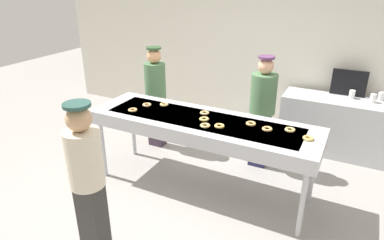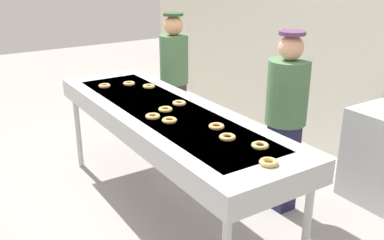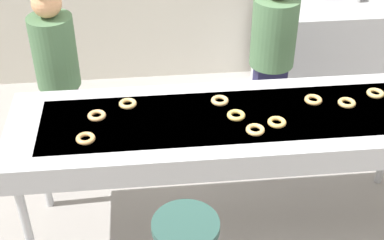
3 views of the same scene
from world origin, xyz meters
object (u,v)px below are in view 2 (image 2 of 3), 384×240
glazed_donut_9 (227,137)px  worker_baker (174,76)px  glazed_donut_1 (217,126)px  glazed_donut_2 (269,162)px  glazed_donut_6 (129,84)px  glazed_donut_10 (260,146)px  glazed_donut_7 (153,116)px  fryer_conveyor (165,119)px  glazed_donut_8 (179,103)px  glazed_donut_3 (149,86)px  worker_assistant (286,113)px  glazed_donut_0 (104,86)px  glazed_donut_4 (169,120)px  glazed_donut_5 (165,109)px

glazed_donut_9 → worker_baker: (-1.93, 0.72, -0.10)m
glazed_donut_1 → glazed_donut_2: (0.65, -0.09, 0.00)m
glazed_donut_6 → glazed_donut_10: 1.84m
glazed_donut_1 → glazed_donut_7: size_ratio=1.00×
fryer_conveyor → worker_baker: size_ratio=1.76×
fryer_conveyor → glazed_donut_1: glazed_donut_1 is taller
fryer_conveyor → glazed_donut_8: 0.19m
glazed_donut_7 → glazed_donut_3: bearing=154.4°
glazed_donut_9 → worker_baker: size_ratio=0.07×
glazed_donut_6 → glazed_donut_8: (0.79, 0.09, 0.00)m
worker_assistant → glazed_donut_0: bearing=27.4°
glazed_donut_10 → worker_baker: 2.25m
glazed_donut_7 → worker_baker: 1.60m
glazed_donut_6 → worker_assistant: worker_assistant is taller
glazed_donut_1 → glazed_donut_2: bearing=-7.6°
glazed_donut_1 → glazed_donut_7: 0.53m
glazed_donut_2 → glazed_donut_9: (-0.45, 0.03, 0.00)m
glazed_donut_1 → fryer_conveyor: bearing=-169.2°
fryer_conveyor → glazed_donut_7: (0.13, -0.18, 0.10)m
glazed_donut_2 → glazed_donut_0: bearing=-175.0°
worker_assistant → glazed_donut_7: bearing=61.4°
glazed_donut_3 → glazed_donut_4: 0.96m
glazed_donut_5 → worker_assistant: size_ratio=0.07×
fryer_conveyor → worker_baker: 1.39m
glazed_donut_0 → glazed_donut_8: bearing=20.9°
glazed_donut_0 → worker_baker: worker_baker is taller
glazed_donut_3 → glazed_donut_10: size_ratio=1.00×
fryer_conveyor → glazed_donut_4: (0.27, -0.12, 0.10)m
glazed_donut_1 → glazed_donut_8: size_ratio=1.00×
worker_baker → fryer_conveyor: bearing=162.1°
glazed_donut_8 → glazed_donut_10: 1.05m
glazed_donut_3 → glazed_donut_5: size_ratio=1.00×
glazed_donut_7 → glazed_donut_1: bearing=33.0°
glazed_donut_6 → glazed_donut_10: (1.84, 0.07, 0.00)m
glazed_donut_3 → glazed_donut_7: same height
glazed_donut_0 → glazed_donut_9: bearing=7.3°
glazed_donut_0 → worker_assistant: (1.37, 1.06, -0.07)m
fryer_conveyor → glazed_donut_5: size_ratio=24.16×
glazed_donut_0 → worker_baker: size_ratio=0.07×
glazed_donut_4 → glazed_donut_6: (-1.11, 0.19, 0.00)m
glazed_donut_2 → worker_baker: bearing=162.4°
glazed_donut_4 → glazed_donut_6: bearing=170.4°
fryer_conveyor → worker_baker: (-1.16, 0.77, 0.00)m
glazed_donut_6 → worker_baker: size_ratio=0.07×
glazed_donut_0 → glazed_donut_2: same height
fryer_conveyor → glazed_donut_9: size_ratio=24.16×
glazed_donut_4 → glazed_donut_9: size_ratio=1.00×
glazed_donut_7 → worker_assistant: bearing=71.8°
glazed_donut_1 → glazed_donut_7: bearing=-147.0°
worker_assistant → glazed_donut_2: bearing=119.8°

